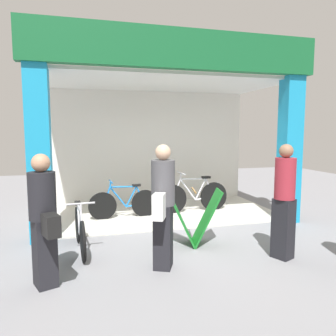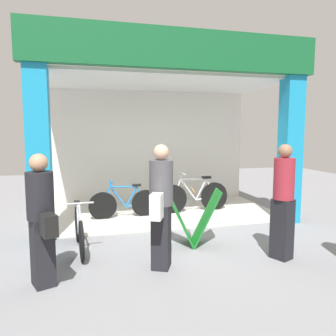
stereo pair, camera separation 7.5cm
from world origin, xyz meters
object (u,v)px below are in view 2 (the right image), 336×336
at_px(bicycle_inside_0, 194,196).
at_px(pedestrian_1, 161,205).
at_px(sandwich_board_sign, 193,217).
at_px(pedestrian_2, 42,219).
at_px(bicycle_parked_0, 79,230).
at_px(pedestrian_3, 283,201).
at_px(bicycle_inside_1, 124,203).

height_order(bicycle_inside_0, pedestrian_1, pedestrian_1).
distance_m(sandwich_board_sign, pedestrian_2, 2.49).
height_order(bicycle_inside_0, bicycle_parked_0, bicycle_inside_0).
bearing_deg(pedestrian_1, pedestrian_3, -3.00).
relative_size(bicycle_inside_0, bicycle_parked_0, 1.14).
height_order(bicycle_parked_0, pedestrian_3, pedestrian_3).
relative_size(bicycle_inside_1, pedestrian_3, 0.89).
distance_m(bicycle_inside_0, pedestrian_3, 3.08).
height_order(bicycle_inside_0, pedestrian_3, pedestrian_3).
bearing_deg(sandwich_board_sign, bicycle_inside_0, 70.64).
relative_size(bicycle_inside_0, bicycle_inside_1, 1.13).
height_order(bicycle_inside_1, pedestrian_2, pedestrian_2).
distance_m(pedestrian_1, pedestrian_2, 1.55).
relative_size(pedestrian_1, pedestrian_2, 1.05).
bearing_deg(bicycle_parked_0, pedestrian_3, -20.31).
bearing_deg(pedestrian_3, pedestrian_2, -179.06).
distance_m(bicycle_inside_1, bicycle_parked_0, 2.00).
distance_m(bicycle_inside_1, sandwich_board_sign, 2.19).
distance_m(sandwich_board_sign, pedestrian_1, 1.17).
bearing_deg(pedestrian_3, pedestrian_1, 177.00).
relative_size(sandwich_board_sign, pedestrian_1, 0.57).
bearing_deg(bicycle_parked_0, pedestrian_1, -41.69).
relative_size(bicycle_parked_0, pedestrian_1, 0.88).
distance_m(bicycle_parked_0, sandwich_board_sign, 1.89).
distance_m(pedestrian_2, pedestrian_3, 3.40).
xyz_separation_m(bicycle_inside_0, sandwich_board_sign, (-0.74, -2.12, 0.09)).
height_order(bicycle_inside_0, sandwich_board_sign, bicycle_inside_0).
xyz_separation_m(bicycle_inside_0, pedestrian_1, (-1.48, -2.91, 0.52)).
height_order(pedestrian_2, pedestrian_3, pedestrian_3).
height_order(sandwich_board_sign, pedestrian_1, pedestrian_1).
bearing_deg(bicycle_inside_1, pedestrian_1, -85.98).
distance_m(bicycle_parked_0, pedestrian_3, 3.24).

